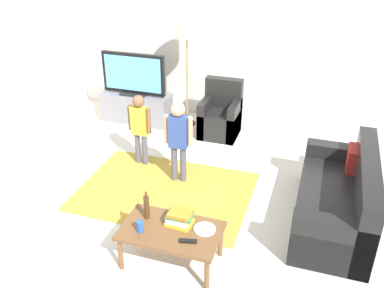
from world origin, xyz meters
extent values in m
plane|color=beige|center=(0.00, 0.00, 0.00)|extent=(7.80, 7.80, 0.00)
cube|color=silver|center=(0.00, 3.00, 1.35)|extent=(6.00, 0.12, 2.70)
cube|color=#B28C33|center=(-0.31, 0.40, 0.00)|extent=(2.20, 1.60, 0.01)
cube|color=slate|center=(-1.58, 2.30, 0.25)|extent=(1.20, 0.44, 0.50)
cube|color=black|center=(-1.58, 2.25, 0.10)|extent=(1.10, 0.32, 0.03)
cube|color=black|center=(-1.58, 2.28, 0.52)|extent=(0.44, 0.28, 0.03)
cube|color=black|center=(-1.58, 2.28, 0.87)|extent=(1.10, 0.07, 0.68)
cube|color=#59B2D8|center=(-1.58, 2.24, 0.87)|extent=(1.00, 0.01, 0.58)
cube|color=black|center=(1.76, 0.44, 0.21)|extent=(0.80, 1.80, 0.42)
cube|color=black|center=(2.06, 0.44, 0.43)|extent=(0.20, 1.80, 0.86)
cube|color=black|center=(1.76, -0.36, 0.30)|extent=(0.80, 0.20, 0.60)
cube|color=black|center=(1.76, 1.24, 0.30)|extent=(0.80, 0.20, 0.60)
cube|color=#B22823|center=(1.91, 0.99, 0.56)|extent=(0.10, 0.32, 0.32)
cube|color=black|center=(-0.06, 2.20, 0.21)|extent=(0.60, 0.60, 0.42)
cube|color=black|center=(-0.06, 2.42, 0.45)|extent=(0.60, 0.16, 0.90)
cube|color=black|center=(-0.30, 2.20, 0.30)|extent=(0.12, 0.60, 0.60)
cube|color=black|center=(0.18, 2.20, 0.30)|extent=(0.12, 0.60, 0.60)
cylinder|color=#262626|center=(-0.69, 2.45, 0.01)|extent=(0.28, 0.28, 0.02)
cylinder|color=#99844C|center=(-0.69, 2.45, 0.76)|extent=(0.03, 0.03, 1.50)
cylinder|color=silver|center=(-0.69, 2.45, 1.64)|extent=(0.36, 0.36, 0.28)
cylinder|color=#4C4C59|center=(-0.95, 0.98, 0.24)|extent=(0.08, 0.08, 0.47)
cylinder|color=#4C4C59|center=(-0.84, 0.98, 0.24)|extent=(0.08, 0.08, 0.47)
cube|color=gold|center=(-0.89, 0.98, 0.68)|extent=(0.23, 0.14, 0.41)
sphere|color=brown|center=(-0.89, 0.98, 0.96)|extent=(0.17, 0.17, 0.17)
cylinder|color=brown|center=(-1.04, 0.99, 0.70)|extent=(0.06, 0.06, 0.37)
cylinder|color=brown|center=(-0.75, 0.97, 0.70)|extent=(0.06, 0.06, 0.37)
cylinder|color=#4C4C59|center=(-0.29, 0.72, 0.26)|extent=(0.09, 0.09, 0.51)
cylinder|color=#4C4C59|center=(-0.17, 0.73, 0.26)|extent=(0.09, 0.09, 0.51)
cube|color=#2D478C|center=(-0.23, 0.72, 0.73)|extent=(0.26, 0.16, 0.44)
sphere|color=tan|center=(-0.23, 0.72, 1.04)|extent=(0.18, 0.18, 0.18)
cylinder|color=tan|center=(-0.38, 0.71, 0.75)|extent=(0.07, 0.07, 0.39)
cylinder|color=tan|center=(-0.07, 0.74, 0.75)|extent=(0.07, 0.07, 0.39)
cube|color=brown|center=(0.23, -0.77, 0.40)|extent=(1.00, 0.60, 0.04)
cylinder|color=brown|center=(-0.22, -1.02, 0.19)|extent=(0.05, 0.05, 0.38)
cylinder|color=brown|center=(0.68, -1.02, 0.19)|extent=(0.05, 0.05, 0.38)
cylinder|color=brown|center=(-0.22, -0.52, 0.19)|extent=(0.05, 0.05, 0.38)
cylinder|color=brown|center=(0.68, -0.52, 0.19)|extent=(0.05, 0.05, 0.38)
cube|color=yellow|center=(0.28, -0.67, 0.44)|extent=(0.27, 0.21, 0.04)
cube|color=white|center=(0.28, -0.65, 0.48)|extent=(0.23, 0.21, 0.04)
cube|color=#388C4C|center=(0.28, -0.64, 0.51)|extent=(0.27, 0.20, 0.03)
cube|color=orange|center=(0.29, -0.65, 0.54)|extent=(0.23, 0.20, 0.04)
cylinder|color=#4C3319|center=(-0.07, -0.67, 0.55)|extent=(0.06, 0.06, 0.26)
cylinder|color=#4C3319|center=(-0.07, -0.67, 0.71)|extent=(0.02, 0.02, 0.06)
cube|color=black|center=(0.45, -0.89, 0.43)|extent=(0.18, 0.09, 0.02)
cylinder|color=#2659B2|center=(-0.05, -0.89, 0.48)|extent=(0.07, 0.07, 0.12)
cylinder|color=white|center=(0.55, -0.67, 0.43)|extent=(0.22, 0.22, 0.02)
cube|color=silver|center=(0.57, -0.67, 0.44)|extent=(0.14, 0.08, 0.01)
camera|label=1|loc=(1.48, -3.88, 3.16)|focal=39.97mm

